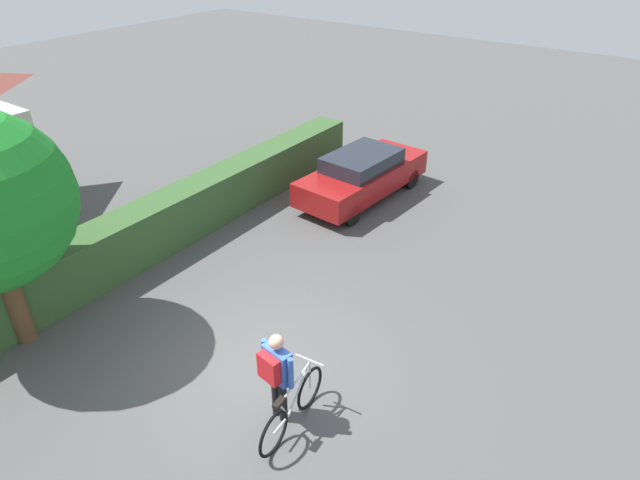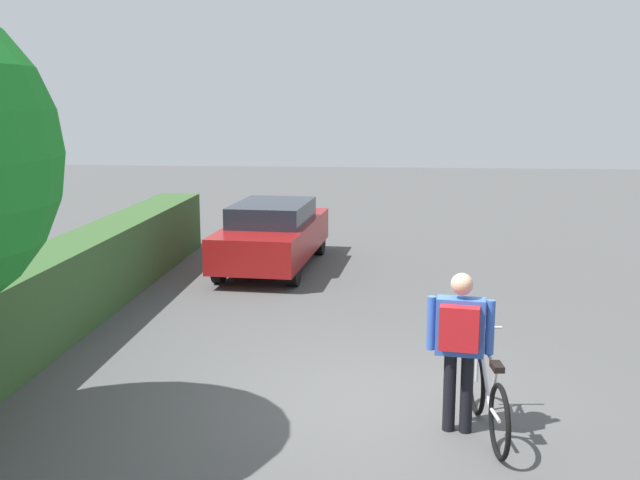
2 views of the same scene
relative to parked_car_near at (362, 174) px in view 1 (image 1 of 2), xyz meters
The scene contains 5 objects.
ground_plane 7.17m from the parked_car_near, 162.59° to the right, with size 60.00×60.00×0.00m, color #494949.
hedge_row 7.24m from the parked_car_near, 159.95° to the left, with size 17.79×0.90×1.24m, color #325329.
parked_car_near is the anchor object (origin of this frame).
bicycle 8.15m from the parked_car_near, 155.86° to the right, with size 1.76×0.50×0.99m.
person_rider 8.03m from the parked_car_near, 157.78° to the right, with size 0.41×0.67×1.68m.
Camera 1 is at (-5.11, -4.90, 6.93)m, focal length 30.52 mm.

